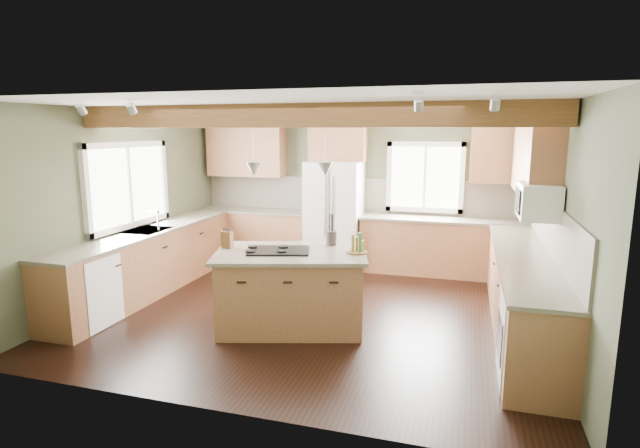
% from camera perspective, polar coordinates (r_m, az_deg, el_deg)
% --- Properties ---
extents(floor, '(5.60, 5.60, 0.00)m').
position_cam_1_polar(floor, '(6.60, -0.59, -9.83)').
color(floor, black).
rests_on(floor, ground).
extents(ceiling, '(5.60, 5.60, 0.00)m').
position_cam_1_polar(ceiling, '(6.19, -0.64, 13.33)').
color(ceiling, silver).
rests_on(ceiling, wall_back).
extents(wall_back, '(5.60, 0.00, 5.60)m').
position_cam_1_polar(wall_back, '(8.67, 4.25, 3.93)').
color(wall_back, '#454B35').
rests_on(wall_back, ground).
extents(wall_left, '(0.00, 5.00, 5.00)m').
position_cam_1_polar(wall_left, '(7.57, -21.34, 2.25)').
color(wall_left, '#454B35').
rests_on(wall_left, ground).
extents(wall_right, '(0.00, 5.00, 5.00)m').
position_cam_1_polar(wall_right, '(6.08, 25.51, 0.04)').
color(wall_right, '#454B35').
rests_on(wall_right, ground).
extents(ceiling_beam, '(5.55, 0.26, 0.26)m').
position_cam_1_polar(ceiling_beam, '(5.63, -2.42, 12.27)').
color(ceiling_beam, '#502F17').
rests_on(ceiling_beam, ceiling).
extents(soffit_trim, '(5.55, 0.20, 0.10)m').
position_cam_1_polar(soffit_trim, '(8.51, 4.22, 12.17)').
color(soffit_trim, '#502F17').
rests_on(soffit_trim, ceiling).
extents(backsplash_back, '(5.58, 0.03, 0.58)m').
position_cam_1_polar(backsplash_back, '(8.66, 4.22, 3.33)').
color(backsplash_back, brown).
rests_on(backsplash_back, wall_back).
extents(backsplash_right, '(0.03, 3.70, 0.58)m').
position_cam_1_polar(backsplash_right, '(6.14, 25.23, -0.70)').
color(backsplash_right, brown).
rests_on(backsplash_right, wall_right).
extents(base_cab_back_left, '(2.02, 0.60, 0.88)m').
position_cam_1_polar(base_cab_back_left, '(9.07, -7.36, -1.33)').
color(base_cab_back_left, brown).
rests_on(base_cab_back_left, floor).
extents(counter_back_left, '(2.06, 0.64, 0.04)m').
position_cam_1_polar(counter_back_left, '(8.99, -7.42, 1.54)').
color(counter_back_left, brown).
rests_on(counter_back_left, base_cab_back_left).
extents(base_cab_back_right, '(2.62, 0.60, 0.88)m').
position_cam_1_polar(base_cab_back_right, '(8.33, 13.79, -2.63)').
color(base_cab_back_right, brown).
rests_on(base_cab_back_right, floor).
extents(counter_back_right, '(2.66, 0.64, 0.04)m').
position_cam_1_polar(counter_back_right, '(8.24, 13.93, 0.48)').
color(counter_back_right, brown).
rests_on(counter_back_right, base_cab_back_right).
extents(base_cab_left, '(0.60, 3.70, 0.88)m').
position_cam_1_polar(base_cab_left, '(7.60, -18.87, -4.19)').
color(base_cab_left, brown).
rests_on(base_cab_left, floor).
extents(counter_left, '(0.64, 3.74, 0.04)m').
position_cam_1_polar(counter_left, '(7.50, -19.09, -0.79)').
color(counter_left, brown).
rests_on(counter_left, base_cab_left).
extents(base_cab_right, '(0.60, 3.70, 0.88)m').
position_cam_1_polar(base_cab_right, '(6.29, 22.09, -7.46)').
color(base_cab_right, brown).
rests_on(base_cab_right, floor).
extents(counter_right, '(0.64, 3.74, 0.04)m').
position_cam_1_polar(counter_right, '(6.17, 22.39, -3.39)').
color(counter_right, brown).
rests_on(counter_right, base_cab_right).
extents(upper_cab_back_left, '(1.40, 0.35, 0.90)m').
position_cam_1_polar(upper_cab_back_left, '(9.08, -8.43, 8.27)').
color(upper_cab_back_left, brown).
rests_on(upper_cab_back_left, wall_back).
extents(upper_cab_over_fridge, '(0.96, 0.35, 0.70)m').
position_cam_1_polar(upper_cab_over_fridge, '(8.51, 2.07, 9.57)').
color(upper_cab_over_fridge, brown).
rests_on(upper_cab_over_fridge, wall_back).
extents(upper_cab_right, '(0.35, 2.20, 0.90)m').
position_cam_1_polar(upper_cab_right, '(6.87, 23.36, 6.78)').
color(upper_cab_right, brown).
rests_on(upper_cab_right, wall_right).
extents(upper_cab_back_corner, '(0.90, 0.35, 0.90)m').
position_cam_1_polar(upper_cab_back_corner, '(8.26, 19.97, 7.52)').
color(upper_cab_back_corner, brown).
rests_on(upper_cab_back_corner, wall_back).
extents(window_left, '(0.04, 1.60, 1.05)m').
position_cam_1_polar(window_left, '(7.57, -21.12, 4.17)').
color(window_left, white).
rests_on(window_left, wall_left).
extents(window_back, '(1.10, 0.04, 1.00)m').
position_cam_1_polar(window_back, '(8.46, 11.91, 5.26)').
color(window_back, white).
rests_on(window_back, wall_back).
extents(sink, '(0.50, 0.65, 0.03)m').
position_cam_1_polar(sink, '(7.49, -19.09, -0.75)').
color(sink, '#262628').
rests_on(sink, counter_left).
extents(faucet, '(0.02, 0.02, 0.28)m').
position_cam_1_polar(faucet, '(7.37, -18.01, 0.27)').
color(faucet, '#B2B2B7').
rests_on(faucet, sink).
extents(dishwasher, '(0.60, 0.60, 0.84)m').
position_cam_1_polar(dishwasher, '(6.62, -25.30, -6.90)').
color(dishwasher, white).
rests_on(dishwasher, floor).
extents(oven, '(0.60, 0.72, 0.84)m').
position_cam_1_polar(oven, '(5.07, 23.36, -12.01)').
color(oven, white).
rests_on(oven, floor).
extents(microwave, '(0.40, 0.70, 0.38)m').
position_cam_1_polar(microwave, '(5.96, 23.69, 2.43)').
color(microwave, white).
rests_on(microwave, wall_right).
extents(pendant_left, '(0.18, 0.18, 0.16)m').
position_cam_1_polar(pendant_left, '(5.73, -7.60, 6.25)').
color(pendant_left, '#B2B2B7').
rests_on(pendant_left, ceiling).
extents(pendant_right, '(0.18, 0.18, 0.16)m').
position_cam_1_polar(pendant_right, '(5.68, 0.61, 6.30)').
color(pendant_right, '#B2B2B7').
rests_on(pendant_right, ceiling).
extents(refrigerator, '(0.90, 0.74, 1.80)m').
position_cam_1_polar(refrigerator, '(8.43, 1.67, 1.01)').
color(refrigerator, silver).
rests_on(refrigerator, floor).
extents(island, '(1.84, 1.41, 0.88)m').
position_cam_1_polar(island, '(5.97, -3.36, -7.62)').
color(island, olive).
rests_on(island, floor).
extents(island_top, '(1.97, 1.54, 0.04)m').
position_cam_1_polar(island_top, '(5.84, -3.40, -3.33)').
color(island_top, brown).
rests_on(island_top, island).
extents(cooktop, '(0.81, 0.65, 0.02)m').
position_cam_1_polar(cooktop, '(5.85, -4.74, -3.04)').
color(cooktop, black).
rests_on(cooktop, island_top).
extents(knife_block, '(0.12, 0.09, 0.20)m').
position_cam_1_polar(knife_block, '(6.08, -10.56, -1.78)').
color(knife_block, brown).
rests_on(knife_block, island_top).
extents(utensil_crock, '(0.17, 0.17, 0.18)m').
position_cam_1_polar(utensil_crock, '(6.13, 1.28, -1.62)').
color(utensil_crock, '#3B362F').
rests_on(utensil_crock, island_top).
extents(bottle_tray, '(0.31, 0.31, 0.23)m').
position_cam_1_polar(bottle_tray, '(5.75, 4.20, -2.19)').
color(bottle_tray, brown).
rests_on(bottle_tray, island_top).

